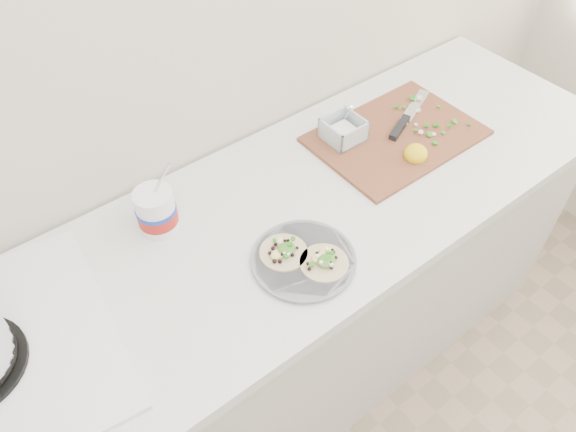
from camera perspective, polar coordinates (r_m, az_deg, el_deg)
counter at (r=1.79m, az=-4.12°, el=-11.55°), size 2.44×0.66×0.90m
taco_plate at (r=1.35m, az=1.60°, el=-4.24°), size 0.26×0.26×0.04m
tub at (r=1.43m, az=-13.19°, el=0.78°), size 0.10×0.10×0.23m
cutboard at (r=1.73m, az=10.46°, el=8.40°), size 0.49×0.34×0.08m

